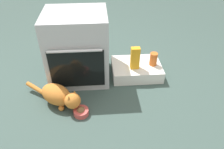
% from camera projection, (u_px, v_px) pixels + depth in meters
% --- Properties ---
extents(ground, '(8.00, 8.00, 0.00)m').
position_uv_depth(ground, '(85.00, 105.00, 2.00)').
color(ground, '#384C47').
extents(oven, '(0.60, 0.56, 0.72)m').
position_uv_depth(oven, '(78.00, 48.00, 2.14)').
color(oven, '#B7BABF').
rests_on(oven, ground).
extents(pantry_cabinet, '(0.53, 0.40, 0.13)m').
position_uv_depth(pantry_cabinet, '(136.00, 69.00, 2.35)').
color(pantry_cabinet, white).
rests_on(pantry_cabinet, ground).
extents(food_bowl, '(0.13, 0.13, 0.08)m').
position_uv_depth(food_bowl, '(81.00, 112.00, 1.89)').
color(food_bowl, '#C64C47').
rests_on(food_bowl, ground).
extents(cat, '(0.56, 0.42, 0.21)m').
position_uv_depth(cat, '(59.00, 96.00, 1.94)').
color(cat, '#C6752D').
rests_on(cat, ground).
extents(juice_carton, '(0.09, 0.06, 0.24)m').
position_uv_depth(juice_carton, '(135.00, 58.00, 2.19)').
color(juice_carton, orange).
rests_on(juice_carton, pantry_cabinet).
extents(sauce_jar, '(0.08, 0.08, 0.14)m').
position_uv_depth(sauce_jar, '(153.00, 59.00, 2.27)').
color(sauce_jar, '#D16023').
rests_on(sauce_jar, pantry_cabinet).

